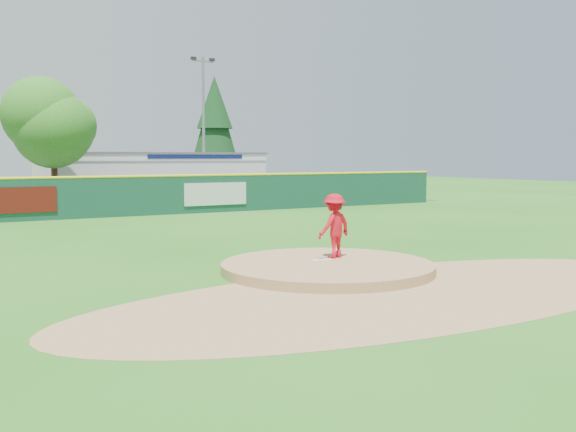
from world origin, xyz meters
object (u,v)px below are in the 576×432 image
pool_building_grp (150,175)px  deciduous_tree (53,129)px  van (40,197)px  light_pole_right (204,121)px  conifer_tree (215,126)px  pitcher (334,226)px

pool_building_grp → deciduous_tree: bearing=-138.8°
van → light_pole_right: size_ratio=0.55×
pool_building_grp → deciduous_tree: 11.01m
conifer_tree → light_pole_right: 8.06m
van → deciduous_tree: bearing=-10.6°
deciduous_tree → conifer_tree: bearing=36.3°
van → light_pole_right: (12.11, 5.83, 4.75)m
conifer_tree → pitcher: bearing=-109.3°
pool_building_grp → conifer_tree: size_ratio=1.60×
deciduous_tree → pool_building_grp: bearing=41.2°
deciduous_tree → conifer_tree: 18.63m
deciduous_tree → light_pole_right: bearing=20.0°
van → deciduous_tree: 4.33m
conifer_tree → light_pole_right: bearing=-119.7°
pitcher → van: pitcher is taller
van → pitcher: bearing=-150.0°
deciduous_tree → pitcher: bearing=-83.9°
deciduous_tree → light_pole_right: 11.75m
light_pole_right → van: bearing=-154.3°
light_pole_right → deciduous_tree: bearing=-160.0°
light_pole_right → pool_building_grp: bearing=135.1°
pitcher → conifer_tree: conifer_tree is taller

